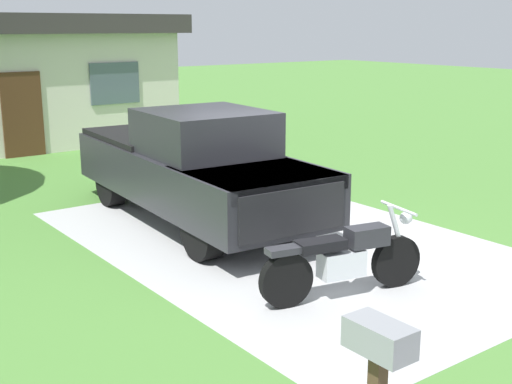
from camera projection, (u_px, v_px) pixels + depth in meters
The scene contains 5 objects.
ground_plane at pixel (287, 243), 10.19m from camera, with size 80.00×80.00×0.00m, color #4F8538.
driveway_pad at pixel (287, 243), 10.19m from camera, with size 5.07×7.80×0.01m, color #B5B5B5.
motorcycle at pixel (345, 259), 8.09m from camera, with size 2.19×0.81×1.09m.
pickup_truck at pixel (193, 165), 11.18m from camera, with size 2.38×5.74×1.90m.
mailbox at pixel (378, 361), 4.59m from camera, with size 0.26×0.48×1.26m.
Camera 1 is at (-6.18, -7.50, 3.20)m, focal length 47.22 mm.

